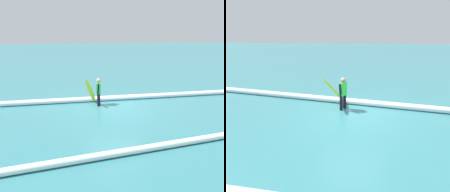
{
  "view_description": "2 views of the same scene",
  "coord_description": "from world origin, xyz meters",
  "views": [
    {
      "loc": [
        3.74,
        11.88,
        3.55
      ],
      "look_at": [
        0.51,
        1.37,
        0.98
      ],
      "focal_mm": 42.04,
      "sensor_mm": 36.0,
      "label": 1
    },
    {
      "loc": [
        -1.5,
        8.06,
        3.07
      ],
      "look_at": [
        0.34,
        0.93,
        1.07
      ],
      "focal_mm": 34.98,
      "sensor_mm": 36.0,
      "label": 2
    }
  ],
  "objects": [
    {
      "name": "ground_plane",
      "position": [
        0.0,
        0.0,
        0.0
      ],
      "size": [
        199.92,
        199.92,
        0.0
      ],
      "primitive_type": "plane",
      "color": "#307278"
    },
    {
      "name": "surfer",
      "position": [
        0.56,
        -0.78,
        0.78
      ],
      "size": [
        0.3,
        0.58,
        1.41
      ],
      "rotation": [
        0.0,
        0.0,
        4.38
      ],
      "color": "black",
      "rests_on": "ground_plane"
    },
    {
      "name": "surfboard",
      "position": [
        0.95,
        -0.92,
        0.74
      ],
      "size": [
        0.98,
        1.58,
        1.5
      ],
      "color": "yellow",
      "rests_on": "ground_plane"
    },
    {
      "name": "wave_crest_foreground",
      "position": [
        0.91,
        -1.67,
        0.14
      ],
      "size": [
        25.12,
        2.12,
        0.27
      ],
      "primitive_type": "cylinder",
      "rotation": [
        0.0,
        1.57,
        -0.07
      ],
      "color": "white",
      "rests_on": "ground_plane"
    },
    {
      "name": "wave_crest_midground",
      "position": [
        -0.31,
        4.94,
        0.11
      ],
      "size": [
        25.32,
        1.76,
        0.23
      ],
      "primitive_type": "cylinder",
      "rotation": [
        0.0,
        1.57,
        0.06
      ],
      "color": "white",
      "rests_on": "ground_plane"
    }
  ]
}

